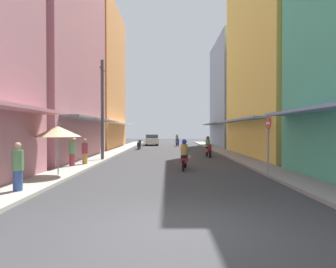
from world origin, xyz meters
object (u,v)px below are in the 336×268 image
parked_car (153,140)px  street_sign_no_entry (270,137)px  motorbike_black (141,145)px  utility_pole (104,110)px  motorbike_blue (179,141)px  motorbike_red (186,156)px  vendor_umbrella (59,132)px  pedestrian_crossing (74,150)px  motorbike_maroon (210,148)px  pedestrian_far (19,168)px  pedestrian_midway (86,152)px

parked_car → street_sign_no_entry: size_ratio=1.60×
motorbike_black → utility_pole: bearing=-96.5°
motorbike_blue → motorbike_red: same height
motorbike_blue → parked_car: motorbike_blue is taller
vendor_umbrella → pedestrian_crossing: bearing=98.5°
motorbike_maroon → motorbike_red: bearing=-108.0°
motorbike_red → vendor_umbrella: bearing=-155.5°
motorbike_maroon → utility_pole: utility_pole is taller
motorbike_black → pedestrian_far: bearing=-94.7°
motorbike_blue → motorbike_red: size_ratio=1.00×
motorbike_red → pedestrian_crossing: 6.03m
parked_car → pedestrian_far: 29.35m
motorbike_red → pedestrian_midway: 5.75m
utility_pole → motorbike_red: bearing=-37.6°
motorbike_red → vendor_umbrella: size_ratio=0.82×
motorbike_black → pedestrian_midway: pedestrian_midway is taller
motorbike_red → pedestrian_crossing: bearing=174.6°
motorbike_maroon → street_sign_no_entry: size_ratio=0.68×
motorbike_blue → utility_pole: bearing=-107.4°
motorbike_black → vendor_umbrella: size_ratio=0.82×
motorbike_black → parked_car: 8.49m
motorbike_maroon → utility_pole: (-7.39, -2.85, 2.69)m
motorbike_maroon → motorbike_black: size_ratio=1.00×
pedestrian_midway → motorbike_blue: bearing=73.7°
motorbike_black → street_sign_no_entry: size_ratio=0.68×
motorbike_maroon → utility_pole: size_ratio=0.27×
pedestrian_crossing → pedestrian_far: bearing=-86.3°
motorbike_blue → pedestrian_crossing: 21.93m
pedestrian_crossing → pedestrian_midway: bearing=63.2°
motorbike_blue → parked_car: size_ratio=0.43×
pedestrian_crossing → motorbike_red: bearing=-5.4°
pedestrian_far → vendor_umbrella: size_ratio=0.75×
motorbike_black → parked_car: parked_car is taller
motorbike_blue → pedestrian_midway: (-5.90, -20.14, 0.07)m
pedestrian_far → pedestrian_crossing: bearing=93.7°
motorbike_red → pedestrian_far: size_ratio=1.09×
motorbike_red → motorbike_black: bearing=104.4°
parked_car → street_sign_no_entry: street_sign_no_entry is taller
pedestrian_far → street_sign_no_entry: 9.92m
motorbike_blue → pedestrian_far: 27.82m
parked_car → pedestrian_midway: pedestrian_midway is taller
pedestrian_far → utility_pole: (0.43, 9.59, 2.57)m
motorbike_black → motorbike_red: 15.68m
motorbike_blue → parked_car: 3.99m
pedestrian_crossing → utility_pole: (0.83, 3.41, 2.43)m
parked_car → pedestrian_midway: (-2.49, -22.21, 0.04)m
pedestrian_far → pedestrian_crossing: size_ratio=0.96×
motorbike_black → pedestrian_far: (-1.71, -20.80, 0.32)m
motorbike_blue → pedestrian_crossing: bearing=-106.8°
motorbike_blue → pedestrian_crossing: pedestrian_crossing is taller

